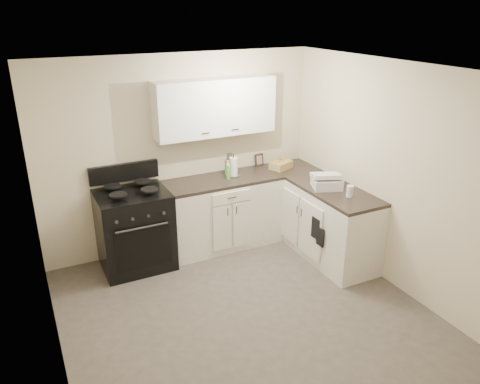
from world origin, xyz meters
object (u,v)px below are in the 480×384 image
knife_block (229,167)px  wicker_basket (281,165)px  stove (135,231)px  countertop_grill (327,183)px  paper_towel (233,167)px

knife_block → wicker_basket: bearing=-1.4°
stove → knife_block: bearing=4.7°
countertop_grill → paper_towel: bearing=155.6°
knife_block → paper_towel: paper_towel is taller
knife_block → wicker_basket: 0.75m
stove → knife_block: (1.33, 0.11, 0.59)m
paper_towel → countertop_grill: (0.84, -0.87, -0.07)m
countertop_grill → stove: bearing=-179.0°
paper_towel → wicker_basket: bearing=-0.5°
paper_towel → wicker_basket: size_ratio=0.86×
wicker_basket → countertop_grill: (0.12, -0.87, 0.01)m
knife_block → countertop_grill: 1.28m
paper_towel → countertop_grill: size_ratio=0.76×
wicker_basket → countertop_grill: bearing=-81.9°
wicker_basket → knife_block: bearing=174.7°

